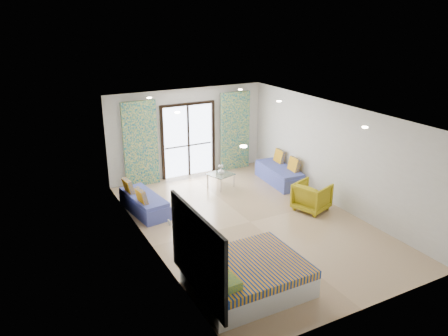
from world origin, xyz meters
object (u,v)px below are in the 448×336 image
daybed_right (279,174)px  coffee_table (221,175)px  daybed_left (144,203)px  armchair (312,195)px  bed (247,276)px

daybed_right → coffee_table: daybed_right is taller
daybed_left → coffee_table: 2.58m
daybed_left → daybed_right: size_ratio=0.96×
daybed_left → daybed_right: bearing=-6.3°
daybed_right → armchair: 2.01m
coffee_table → armchair: bearing=-60.9°
bed → armchair: armchair is taller
bed → coffee_table: coffee_table is taller
coffee_table → armchair: size_ratio=0.96×
daybed_left → coffee_table: size_ratio=2.24×
bed → daybed_right: daybed_right is taller
daybed_right → coffee_table: (-1.72, 0.48, 0.09)m
bed → coffee_table: bearing=68.1°
coffee_table → bed: bearing=-111.9°
bed → daybed_left: (-0.64, 4.07, -0.04)m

